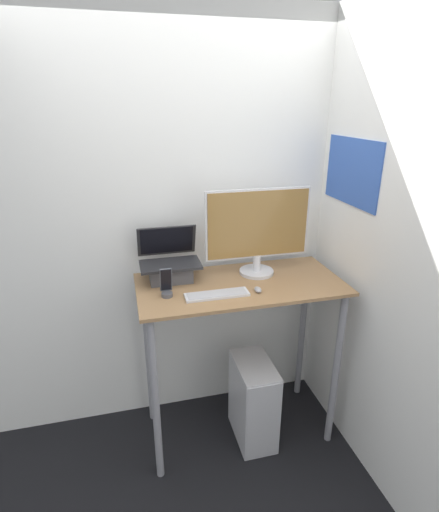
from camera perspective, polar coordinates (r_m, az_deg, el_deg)
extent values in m
plane|color=black|center=(2.77, 4.49, -27.30)|extent=(12.00, 12.00, 0.00)
cube|color=white|center=(2.59, 0.66, 3.83)|extent=(6.00, 0.05, 2.60)
cube|color=white|center=(2.31, 21.78, 0.01)|extent=(0.05, 6.00, 2.60)
cube|color=#3359B2|center=(2.44, 18.38, 11.34)|extent=(0.01, 0.53, 0.37)
cube|color=#936D47|center=(2.34, 2.99, -4.07)|extent=(1.20, 0.58, 0.02)
cylinder|color=gray|center=(2.36, -9.12, -19.99)|extent=(0.04, 0.04, 1.07)
cylinder|color=gray|center=(2.63, 16.28, -15.59)|extent=(0.04, 0.04, 1.07)
cylinder|color=gray|center=(2.73, -10.13, -13.48)|extent=(0.04, 0.04, 1.07)
cylinder|color=gray|center=(2.98, 11.71, -10.45)|extent=(0.04, 0.04, 1.07)
cube|color=#4C4C51|center=(2.35, -6.97, -2.50)|extent=(0.24, 0.14, 0.10)
cube|color=#262628|center=(2.33, -7.03, -1.24)|extent=(0.35, 0.20, 0.02)
cube|color=#262628|center=(2.42, -7.56, 2.20)|extent=(0.35, 0.08, 0.19)
cube|color=black|center=(2.41, -7.55, 2.20)|extent=(0.31, 0.06, 0.17)
cylinder|color=silver|center=(2.47, 5.30, -2.24)|extent=(0.21, 0.21, 0.02)
cylinder|color=silver|center=(2.44, 5.34, -0.97)|extent=(0.05, 0.05, 0.10)
cube|color=silver|center=(2.37, 5.51, 4.59)|extent=(0.64, 0.01, 0.42)
cube|color=olive|center=(2.36, 5.57, 4.54)|extent=(0.61, 0.01, 0.39)
cube|color=silver|center=(2.18, -0.36, -5.55)|extent=(0.35, 0.10, 0.01)
cube|color=#A8A8AD|center=(2.17, -0.36, -5.35)|extent=(0.32, 0.08, 0.00)
ellipsoid|color=#99999E|center=(2.23, 5.50, -4.80)|extent=(0.04, 0.06, 0.03)
cylinder|color=#4C4C51|center=(2.19, -7.51, -5.49)|extent=(0.06, 0.06, 0.02)
cube|color=#4C515B|center=(2.17, -7.66, -3.39)|extent=(0.06, 0.04, 0.14)
cube|color=black|center=(2.16, -7.64, -3.42)|extent=(0.06, 0.03, 0.13)
cube|color=silver|center=(2.73, 4.84, -19.90)|extent=(0.22, 0.38, 0.56)
cube|color=#ADADB2|center=(2.60, 6.32, -22.59)|extent=(0.21, 0.01, 0.54)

